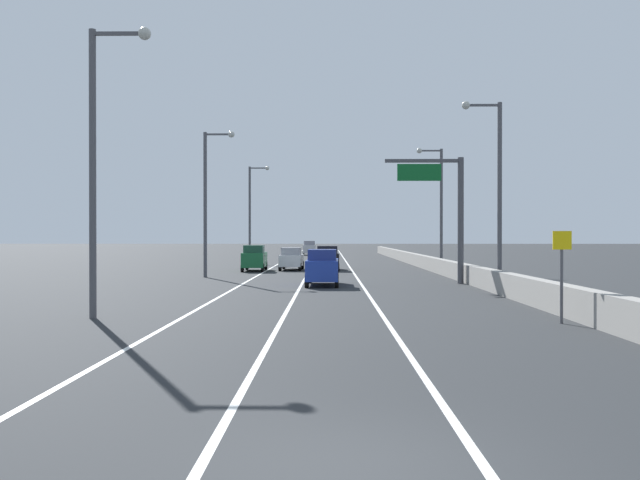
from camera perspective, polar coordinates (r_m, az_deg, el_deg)
name	(u,v)px	position (r m, az deg, el deg)	size (l,w,h in m)	color
ground_plane	(332,261)	(71.99, 1.10, -1.89)	(320.00, 320.00, 0.00)	#26282B
lane_stripe_left	(276,265)	(63.21, -3.85, -2.21)	(0.16, 130.00, 0.00)	silver
lane_stripe_center	(312,265)	(63.02, -0.67, -2.21)	(0.16, 130.00, 0.00)	silver
lane_stripe_right	(348,265)	(63.03, 2.51, -2.21)	(0.16, 130.00, 0.00)	silver
jersey_barrier_right	(443,267)	(48.73, 10.75, -2.33)	(0.60, 120.00, 1.10)	gray
overhead_sign_gantry	(448,204)	(39.22, 11.21, 3.12)	(4.68, 0.36, 7.50)	#47474C
speed_advisory_sign	(562,269)	(22.36, 20.48, -2.42)	(0.60, 0.11, 3.00)	#4C4C51
lamp_post_right_second	(495,181)	(35.79, 15.11, 5.02)	(2.14, 0.44, 10.01)	#4C4C51
lamp_post_right_third	(438,200)	(53.77, 10.34, 3.46)	(2.14, 0.44, 10.01)	#4C4C51
lamp_post_left_near	(100,151)	(23.71, -18.77, 7.40)	(2.14, 0.44, 10.01)	#4C4C51
lamp_post_left_mid	(209,193)	(45.08, -9.74, 4.06)	(2.14, 0.44, 10.01)	#4C4C51
lamp_post_left_far	(252,207)	(66.82, -5.98, 2.86)	(2.14, 0.44, 10.01)	#4C4C51
car_green_0	(254,258)	(52.70, -5.78, -1.60)	(1.91, 4.53, 2.09)	#196033
car_white_1	(292,259)	(53.86, -2.52, -1.66)	(1.93, 4.15, 1.87)	white
car_silver_2	(309,248)	(95.40, -0.95, -0.71)	(2.02, 4.65, 2.10)	#B7B7BC
car_black_3	(327,258)	(53.70, 0.62, -1.59)	(2.00, 4.80, 2.02)	black
car_blue_4	(322,267)	(37.16, 0.22, -2.43)	(1.92, 4.61, 2.07)	#1E389E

